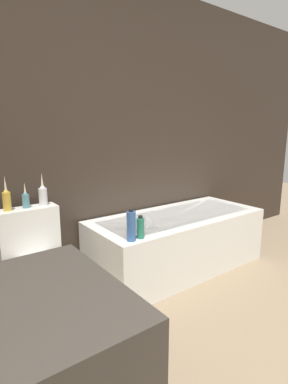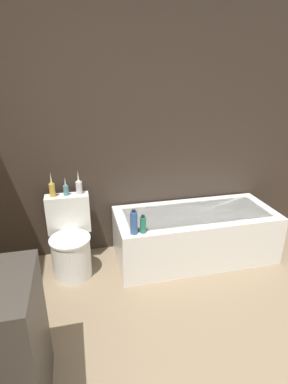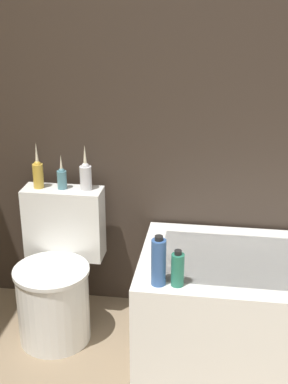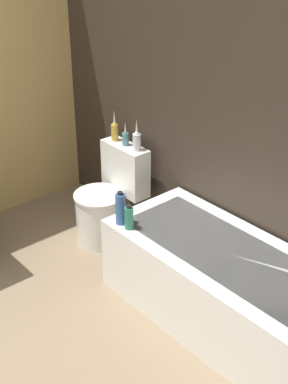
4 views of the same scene
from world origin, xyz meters
TOP-DOWN VIEW (x-y plane):
  - wall_back_tiled at (0.00, 2.39)m, footprint 6.40×0.06m
  - bathtub at (0.66, 1.98)m, footprint 1.68×0.73m
  - toilet at (-0.64, 2.02)m, footprint 0.43×0.54m
  - vase_gold at (-0.77, 2.20)m, footprint 0.06×0.06m
  - vase_silver at (-0.64, 2.21)m, footprint 0.05×0.05m
  - vase_bronze at (-0.51, 2.21)m, footprint 0.06×0.06m
  - shampoo_bottle_tall at (-0.06, 1.70)m, footprint 0.07×0.07m
  - shampoo_bottle_short at (0.02, 1.70)m, footprint 0.06×0.06m

SIDE VIEW (x-z plane):
  - bathtub at x=0.66m, z-range 0.00..0.53m
  - toilet at x=-0.64m, z-range -0.06..0.70m
  - shampoo_bottle_short at x=0.02m, z-range 0.52..0.69m
  - shampoo_bottle_tall at x=-0.06m, z-range 0.52..0.76m
  - vase_silver at x=-0.64m, z-range 0.72..0.91m
  - vase_bronze at x=-0.51m, z-range 0.71..0.96m
  - vase_gold at x=-0.77m, z-range 0.71..0.96m
  - wall_back_tiled at x=0.00m, z-range 0.00..2.60m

